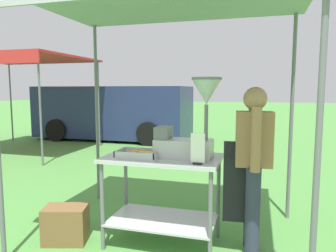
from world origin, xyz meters
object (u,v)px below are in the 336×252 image
stall_canopy (165,5)px  supply_crate (66,224)px  menu_sign (198,151)px  donut_tray (140,154)px  van_navy (114,112)px  donut_fryer (191,126)px  vendor (253,161)px  donut_cart (163,181)px  neighbour_tent (19,60)px

stall_canopy → supply_crate: size_ratio=5.66×
menu_sign → donut_tray: bearing=167.3°
supply_crate → van_navy: 7.17m
donut_fryer → vendor: 0.68m
donut_cart → stall_canopy: bearing=90.0°
vendor → neighbour_tent: size_ratio=0.50×
donut_fryer → neighbour_tent: (-5.20, 3.72, 1.09)m
donut_cart → menu_sign: size_ratio=4.15×
stall_canopy → neighbour_tent: stall_canopy is taller
donut_cart → supply_crate: donut_cart is taller
donut_fryer → van_navy: size_ratio=0.16×
stall_canopy → donut_fryer: size_ratio=3.57×
stall_canopy → van_navy: size_ratio=0.57×
supply_crate → van_navy: (-2.63, 6.63, 0.69)m
menu_sign → supply_crate: (-1.38, -0.02, -0.85)m
donut_cart → menu_sign: menu_sign is taller
van_navy → stall_canopy: bearing=-60.1°
stall_canopy → donut_cart: bearing=-90.0°
donut_cart → donut_tray: 0.36m
supply_crate → neighbour_tent: bearing=134.6°
vendor → neighbour_tent: neighbour_tent is taller
donut_cart → donut_fryer: 0.64m
donut_tray → vendor: bearing=9.2°
menu_sign → supply_crate: 1.62m
menu_sign → vendor: size_ratio=0.17×
donut_fryer → van_navy: donut_fryer is taller
donut_fryer → supply_crate: donut_fryer is taller
van_navy → neighbour_tent: bearing=-116.4°
donut_cart → neighbour_tent: neighbour_tent is taller
stall_canopy → donut_tray: (-0.21, -0.20, -1.47)m
donut_tray → menu_sign: (0.61, -0.14, 0.09)m
vendor → supply_crate: (-1.85, -0.34, -0.71)m
donut_tray → stall_canopy: bearing=43.2°
van_navy → donut_tray: bearing=-62.3°
donut_cart → donut_fryer: (0.28, 0.02, 0.57)m
vendor → supply_crate: vendor is taller
supply_crate → neighbour_tent: size_ratio=0.15×
donut_fryer → van_navy: 7.46m
donut_cart → donut_tray: size_ratio=2.81×
donut_fryer → supply_crate: 1.66m
stall_canopy → vendor: stall_canopy is taller
donut_cart → van_navy: size_ratio=0.24×
donut_tray → menu_sign: menu_sign is taller
donut_fryer → supply_crate: (-1.26, -0.28, -1.04)m
stall_canopy → menu_sign: bearing=-39.7°
donut_fryer → neighbour_tent: 6.49m
stall_canopy → vendor: size_ratio=1.74×
stall_canopy → menu_sign: stall_canopy is taller
menu_sign → neighbour_tent: 6.77m
van_navy → menu_sign: bearing=-58.7°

